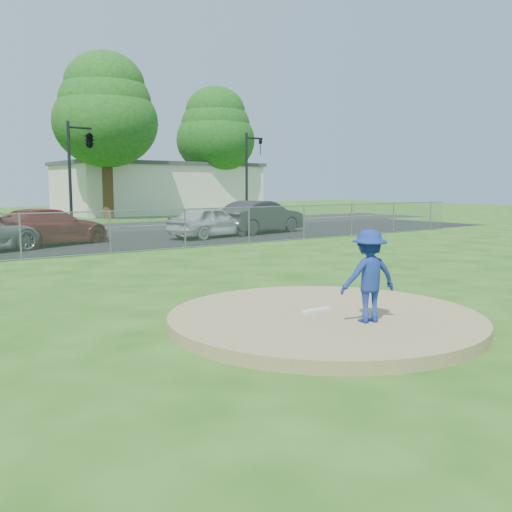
{
  "coord_description": "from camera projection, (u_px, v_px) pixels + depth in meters",
  "views": [
    {
      "loc": [
        -6.68,
        -7.07,
        2.4
      ],
      "look_at": [
        0.0,
        2.0,
        1.0
      ],
      "focal_mm": 40.0,
      "sensor_mm": 36.0,
      "label": 1
    }
  ],
  "objects": [
    {
      "name": "chain_link_fence",
      "position": [
        82.0,
        234.0,
        19.37
      ],
      "size": [
        40.0,
        0.06,
        1.5
      ],
      "primitive_type": "cube",
      "color": "gray",
      "rests_on": "ground"
    },
    {
      "name": "parked_car_darkred",
      "position": [
        49.0,
        227.0,
        22.78
      ],
      "size": [
        5.47,
        3.62,
        1.47
      ],
      "primitive_type": "imported",
      "rotation": [
        0.0,
        0.0,
        1.91
      ],
      "color": "maroon",
      "rests_on": "parking_lot"
    },
    {
      "name": "pitchers_mound",
      "position": [
        324.0,
        319.0,
        9.86
      ],
      "size": [
        5.4,
        5.4,
        0.2
      ],
      "primitive_type": "cylinder",
      "color": "#947F51",
      "rests_on": "ground"
    },
    {
      "name": "parked_car_pearl",
      "position": [
        210.0,
        222.0,
        26.17
      ],
      "size": [
        4.5,
        2.57,
        1.44
      ],
      "primitive_type": "imported",
      "rotation": [
        0.0,
        0.0,
        1.78
      ],
      "color": "silver",
      "rests_on": "parking_lot"
    },
    {
      "name": "ground",
      "position": [
        105.0,
        262.0,
        17.86
      ],
      "size": [
        120.0,
        120.0,
        0.0
      ],
      "primitive_type": "plane",
      "color": "#215011",
      "rests_on": "ground"
    },
    {
      "name": "commercial_building",
      "position": [
        159.0,
        188.0,
        49.39
      ],
      "size": [
        16.4,
        9.4,
        4.3
      ],
      "color": "beige",
      "rests_on": "ground"
    },
    {
      "name": "traffic_signal_center",
      "position": [
        87.0,
        142.0,
        29.22
      ],
      "size": [
        1.42,
        2.48,
        5.6
      ],
      "color": "black",
      "rests_on": "ground"
    },
    {
      "name": "pitcher",
      "position": [
        369.0,
        276.0,
        9.17
      ],
      "size": [
        1.08,
        0.8,
        1.5
      ],
      "primitive_type": "imported",
      "rotation": [
        0.0,
        0.0,
        2.87
      ],
      "color": "navy",
      "rests_on": "pitchers_mound"
    },
    {
      "name": "parked_car_charcoal",
      "position": [
        261.0,
        217.0,
        28.57
      ],
      "size": [
        5.15,
        2.63,
        1.62
      ],
      "primitive_type": "imported",
      "rotation": [
        0.0,
        0.0,
        1.76
      ],
      "color": "#2A2A2D",
      "rests_on": "parking_lot"
    },
    {
      "name": "street",
      "position": [
        1.0,
        232.0,
        29.05
      ],
      "size": [
        60.0,
        7.0,
        0.01
      ],
      "primitive_type": "cube",
      "color": "black",
      "rests_on": "ground"
    },
    {
      "name": "tree_right",
      "position": [
        105.0,
        109.0,
        39.79
      ],
      "size": [
        7.28,
        7.28,
        11.63
      ],
      "color": "#3D2816",
      "rests_on": "ground"
    },
    {
      "name": "tree_far_right",
      "position": [
        216.0,
        130.0,
        48.73
      ],
      "size": [
        6.72,
        6.72,
        10.74
      ],
      "color": "#372314",
      "rests_on": "ground"
    },
    {
      "name": "pitching_rubber",
      "position": [
        317.0,
        310.0,
        10.01
      ],
      "size": [
        0.6,
        0.15,
        0.04
      ],
      "primitive_type": "cube",
      "color": "white",
      "rests_on": "pitchers_mound"
    },
    {
      "name": "parking_lot",
      "position": [
        44.0,
        245.0,
        23.06
      ],
      "size": [
        50.0,
        8.0,
        0.01
      ],
      "primitive_type": "cube",
      "color": "black",
      "rests_on": "ground"
    },
    {
      "name": "traffic_signal_right",
      "position": [
        250.0,
        170.0,
        35.41
      ],
      "size": [
        1.28,
        0.2,
        5.6
      ],
      "color": "black",
      "rests_on": "ground"
    }
  ]
}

